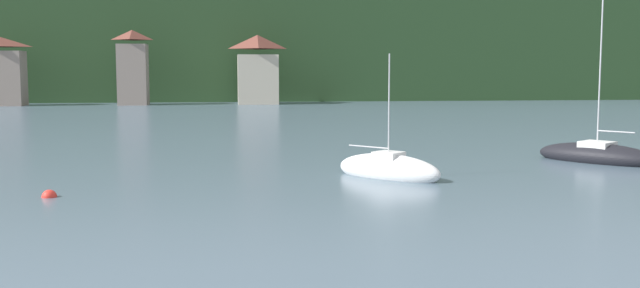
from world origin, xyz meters
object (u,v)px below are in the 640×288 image
Objects in this scene: sailboat_mid_8 at (388,169)px; mooring_buoy_far at (49,197)px; shore_building_westcentral at (133,69)px; sailboat_mid_1 at (597,155)px; shore_building_west at (3,73)px; shore_building_central at (258,71)px.

mooring_buoy_far is (-13.36, -3.17, -0.35)m from sailboat_mid_8.
shore_building_westcentral is 68.90m from sailboat_mid_1.
shore_building_west is 74.26m from sailboat_mid_8.
shore_building_westcentral reaches higher than sailboat_mid_8.
shore_building_westcentral is 1.06× the size of shore_building_central.
shore_building_westcentral is (15.98, 0.10, 0.49)m from shore_building_west.
mooring_buoy_far is (21.75, -68.50, -4.15)m from shore_building_west.
shore_building_westcentral is 17.40× the size of mooring_buoy_far.
mooring_buoy_far is (-10.22, -69.39, -4.39)m from shore_building_central.
mooring_buoy_far is at bearing -85.20° from shore_building_westcentral.
shore_building_westcentral reaches higher than shore_building_central.
sailboat_mid_8 is (35.11, -65.33, -3.80)m from shore_building_west.
shore_building_westcentral is at bearing -177.17° from shore_building_central.
shore_building_central is at bearing 1.59° from shore_building_west.
shore_building_westcentral is 16.00m from shore_building_central.
shore_building_west is at bearing 107.61° from mooring_buoy_far.
sailboat_mid_8 reaches higher than mooring_buoy_far.
shore_building_central reaches higher than shore_building_west.
shore_building_westcentral is 68.30m from sailboat_mid_8.
shore_building_west is 1.50× the size of sailboat_mid_8.
shore_building_central reaches higher than sailboat_mid_8.
shore_building_west reaches higher than sailboat_mid_8.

